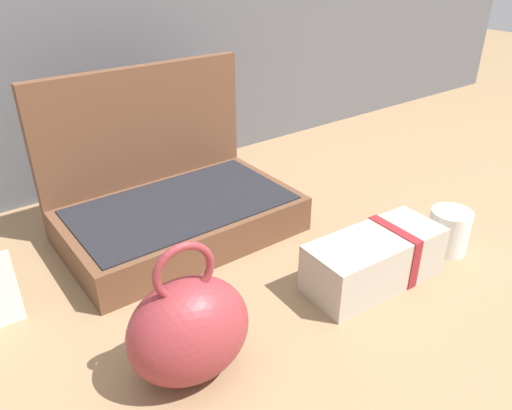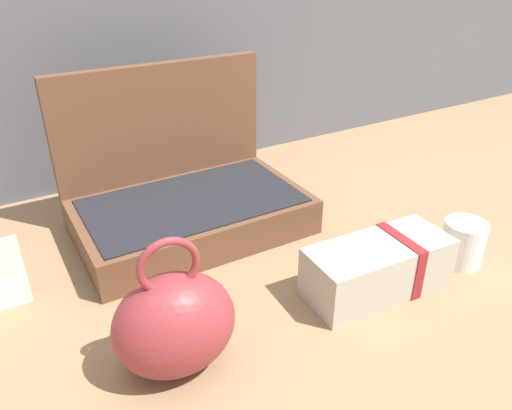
{
  "view_description": "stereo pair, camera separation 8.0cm",
  "coord_description": "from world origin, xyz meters",
  "views": [
    {
      "loc": [
        -0.44,
        -0.59,
        0.55
      ],
      "look_at": [
        -0.02,
        -0.02,
        0.17
      ],
      "focal_mm": 34.74,
      "sensor_mm": 36.0,
      "label": 1
    },
    {
      "loc": [
        -0.38,
        -0.63,
        0.55
      ],
      "look_at": [
        -0.02,
        -0.02,
        0.17
      ],
      "focal_mm": 34.74,
      "sensor_mm": 36.0,
      "label": 2
    }
  ],
  "objects": [
    {
      "name": "ground_plane",
      "position": [
        0.0,
        0.0,
        0.0
      ],
      "size": [
        6.0,
        6.0,
        0.0
      ],
      "primitive_type": "plane",
      "color": "#8C6D4C"
    },
    {
      "name": "open_suitcase",
      "position": [
        -0.03,
        0.25,
        0.07
      ],
      "size": [
        0.47,
        0.3,
        0.33
      ],
      "color": "brown",
      "rests_on": "ground_plane"
    },
    {
      "name": "teal_pouch_handbag",
      "position": [
        -0.21,
        -0.12,
        0.08
      ],
      "size": [
        0.19,
        0.14,
        0.22
      ],
      "color": "maroon",
      "rests_on": "ground_plane"
    },
    {
      "name": "cream_toiletry_bag",
      "position": [
        0.17,
        -0.13,
        0.05
      ],
      "size": [
        0.26,
        0.12,
        0.1
      ],
      "color": "#B2A899",
      "rests_on": "ground_plane"
    },
    {
      "name": "coffee_mug",
      "position": [
        0.36,
        -0.15,
        0.04
      ],
      "size": [
        0.11,
        0.08,
        0.09
      ],
      "color": "white",
      "rests_on": "ground_plane"
    }
  ]
}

